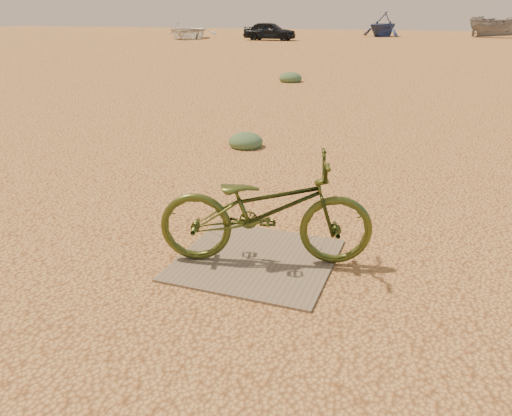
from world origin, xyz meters
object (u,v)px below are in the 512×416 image
(plywood_board, at_px, (256,260))
(boat_far_left, at_px, (383,24))
(boat_near_left, at_px, (187,31))
(boat_mid_right, at_px, (499,26))
(bicycle, at_px, (266,210))
(car, at_px, (270,31))

(plywood_board, xyz_separation_m, boat_far_left, (-4.24, 43.71, 1.03))
(boat_near_left, distance_m, boat_mid_right, 25.90)
(boat_far_left, relative_size, boat_mid_right, 0.83)
(boat_near_left, height_order, boat_far_left, boat_far_left)
(plywood_board, bearing_deg, boat_far_left, 95.54)
(boat_near_left, relative_size, boat_far_left, 1.45)
(plywood_board, bearing_deg, bicycle, 1.72)
(plywood_board, distance_m, car, 36.36)
(bicycle, height_order, boat_near_left, boat_near_left)
(bicycle, bearing_deg, boat_mid_right, -23.60)
(plywood_board, relative_size, boat_far_left, 0.34)
(bicycle, height_order, car, car)
(car, height_order, boat_far_left, boat_far_left)
(car, relative_size, boat_mid_right, 0.83)
(bicycle, xyz_separation_m, boat_mid_right, (5.05, 44.77, 0.42))
(plywood_board, height_order, boat_mid_right, boat_mid_right)
(plywood_board, height_order, car, car)
(boat_far_left, bearing_deg, car, -103.52)
(bicycle, height_order, boat_mid_right, boat_mid_right)
(plywood_board, distance_m, boat_mid_right, 45.08)
(car, height_order, boat_mid_right, boat_mid_right)
(bicycle, bearing_deg, plywood_board, 74.56)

